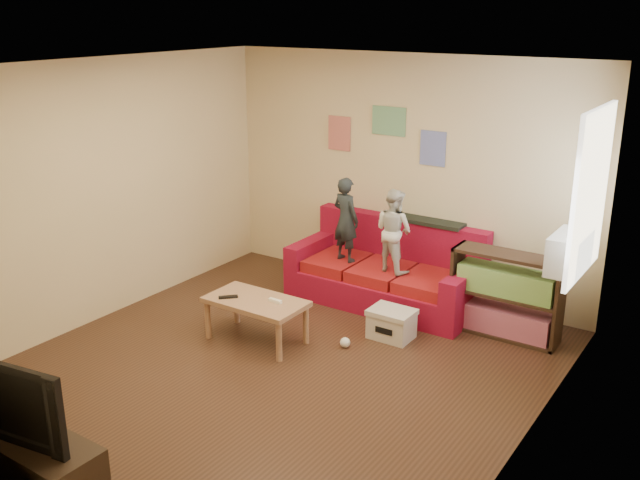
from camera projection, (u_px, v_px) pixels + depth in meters
The scene contains 17 objects.
room_shell at pixel (268, 231), 6.06m from camera, with size 4.52×5.02×2.72m.
sofa at pixel (387, 274), 7.99m from camera, with size 2.10×0.96×0.92m.
child_a at pixel (346, 219), 7.90m from camera, with size 0.35×0.23×0.95m, color #20272B.
child_b at pixel (394, 230), 7.59m from camera, with size 0.44×0.34×0.91m, color silver.
coffee_table at pixel (256, 305), 6.98m from camera, with size 0.98×0.54×0.44m.
remote at pixel (228, 297), 6.99m from camera, with size 0.19×0.05×0.02m, color black.
game_controller at pixel (275, 301), 6.89m from camera, with size 0.14×0.04×0.03m, color white.
bookshelf at pixel (506, 299), 7.10m from camera, with size 1.09×0.33×0.87m.
window at pixel (590, 194), 6.10m from camera, with size 0.04×1.08×1.48m, color white.
ac_unit at pixel (569, 253), 6.34m from camera, with size 0.28×0.55×0.35m, color #B7B2A3.
artwork_left at pixel (339, 133), 8.34m from camera, with size 0.30×0.01×0.40m, color #D87266.
artwork_center at pixel (389, 121), 7.94m from camera, with size 0.42×0.01×0.32m, color #72B27F.
artwork_right at pixel (433, 148), 7.73m from camera, with size 0.30×0.01×0.38m, color #727FCC.
file_box at pixel (392, 324), 7.11m from camera, with size 0.44×0.33×0.30m.
tv_stand at pixel (26, 463), 4.82m from camera, with size 1.24×0.41×0.46m, color #2F2219.
television at pixel (16, 395), 4.65m from camera, with size 1.00×0.13×0.58m, color black.
tissue at pixel (345, 343), 6.94m from camera, with size 0.10×0.10×0.10m, color silver.
Camera 1 is at (3.57, -4.56, 3.17)m, focal length 40.00 mm.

